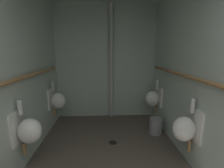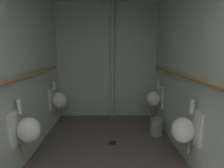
{
  "view_description": "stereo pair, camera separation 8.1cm",
  "coord_description": "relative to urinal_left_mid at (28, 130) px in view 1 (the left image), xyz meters",
  "views": [
    {
      "loc": [
        -0.04,
        -0.05,
        1.6
      ],
      "look_at": [
        0.1,
        2.73,
        1.04
      ],
      "focal_mm": 25.52,
      "sensor_mm": 36.0,
      "label": 1
    },
    {
      "loc": [
        0.04,
        -0.05,
        1.6
      ],
      "look_at": [
        0.1,
        2.73,
        1.04
      ],
      "focal_mm": 25.52,
      "sensor_mm": 36.0,
      "label": 2
    }
  ],
  "objects": [
    {
      "name": "waste_bin",
      "position": [
        2.01,
        0.93,
        -0.45
      ],
      "size": [
        0.25,
        0.25,
        0.31
      ],
      "primitive_type": "cylinder",
      "color": "gray",
      "rests_on": "ground"
    },
    {
      "name": "standpipe_back_wall",
      "position": [
        1.16,
        1.81,
        0.75
      ],
      "size": [
        0.09,
        0.09,
        2.67
      ],
      "primitive_type": "cylinder",
      "color": "#B2B2B2",
      "rests_on": "ground"
    },
    {
      "name": "wall_left",
      "position": [
        -0.18,
        -0.01,
        0.75
      ],
      "size": [
        0.06,
        3.91,
        2.72
      ],
      "primitive_type": "cube",
      "color": "#B4C3B8",
      "rests_on": "ground"
    },
    {
      "name": "supply_pipe_right",
      "position": [
        2.16,
        0.02,
        0.66
      ],
      "size": [
        0.06,
        3.17,
        0.06
      ],
      "color": "#9E7042"
    },
    {
      "name": "wall_right",
      "position": [
        2.25,
        -0.01,
        0.75
      ],
      "size": [
        0.06,
        3.91,
        2.72
      ],
      "primitive_type": "cube",
      "color": "#B4C3B8",
      "rests_on": "ground"
    },
    {
      "name": "urinal_left_far",
      "position": [
        0.0,
        1.32,
        0.0
      ],
      "size": [
        0.32,
        0.3,
        0.76
      ],
      "color": "white"
    },
    {
      "name": "wall_back",
      "position": [
        1.04,
        1.92,
        0.75
      ],
      "size": [
        2.49,
        0.06,
        2.72
      ],
      "primitive_type": "cube",
      "color": "#B4C3B8",
      "rests_on": "ground"
    },
    {
      "name": "urinal_right_far",
      "position": [
        2.07,
        1.37,
        0.0
      ],
      "size": [
        0.32,
        0.3,
        0.76
      ],
      "color": "white"
    },
    {
      "name": "urinal_left_mid",
      "position": [
        0.0,
        0.0,
        0.0
      ],
      "size": [
        0.32,
        0.3,
        0.76
      ],
      "color": "white"
    },
    {
      "name": "supply_pipe_left",
      "position": [
        -0.09,
        -0.01,
        0.66
      ],
      "size": [
        0.06,
        3.11,
        0.06
      ],
      "color": "#9E7042"
    },
    {
      "name": "floor_drain",
      "position": [
        1.14,
        0.64,
        -0.6
      ],
      "size": [
        0.14,
        0.14,
        0.01
      ],
      "primitive_type": "cylinder",
      "color": "black",
      "rests_on": "ground"
    },
    {
      "name": "urinal_right_mid",
      "position": [
        2.07,
        -0.04,
        0.0
      ],
      "size": [
        0.32,
        0.3,
        0.76
      ],
      "color": "white"
    }
  ]
}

